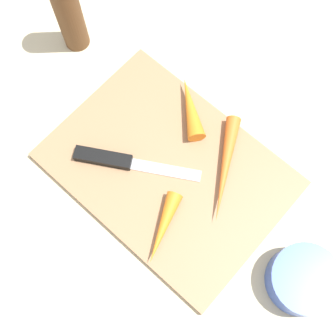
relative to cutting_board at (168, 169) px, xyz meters
name	(u,v)px	position (x,y,z in m)	size (l,w,h in m)	color
ground_plane	(168,170)	(0.00, 0.00, -0.01)	(1.40, 1.40, 0.00)	#C6B793
cutting_board	(168,169)	(0.00, 0.00, 0.00)	(0.36, 0.26, 0.01)	#99704C
knife	(111,159)	(0.07, 0.05, 0.01)	(0.18, 0.12, 0.01)	#B7B7BC
carrot_longest	(225,168)	(-0.07, -0.06, 0.02)	(0.02, 0.02, 0.17)	orange
carrot_medium	(163,228)	(-0.06, 0.08, 0.02)	(0.02, 0.02, 0.11)	orange
carrot_shortest	(190,108)	(0.04, -0.10, 0.02)	(0.03, 0.03, 0.11)	orange
small_bowl	(304,279)	(-0.25, 0.00, 0.02)	(0.10, 0.10, 0.05)	#3351B2
pepper_grinder	(67,7)	(0.28, -0.07, 0.08)	(0.04, 0.04, 0.18)	brown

